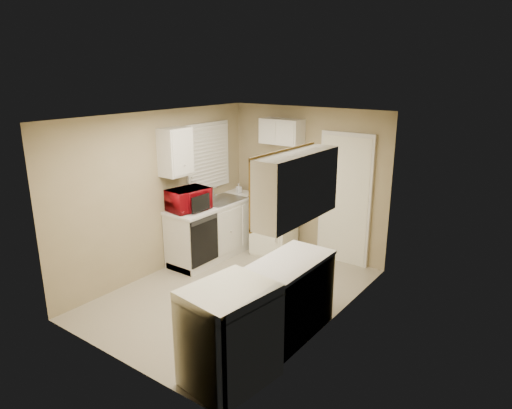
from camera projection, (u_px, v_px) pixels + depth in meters
The scene contains 19 objects.
floor at pixel (235, 293), 6.27m from camera, with size 3.80×3.80×0.00m, color #BDB398.
ceiling at pixel (232, 116), 5.59m from camera, with size 3.80×3.80×0.00m, color white.
wall_left at pixel (159, 193), 6.72m from camera, with size 3.80×3.80×0.00m, color tan.
wall_right at pixel (330, 231), 5.14m from camera, with size 3.80×3.80×0.00m, color tan.
wall_back at pixel (307, 182), 7.40m from camera, with size 2.80×2.80×0.00m, color tan.
wall_front at pixel (112, 256), 4.46m from camera, with size 2.80×2.80×0.00m, color tan.
left_counter at pixel (216, 229), 7.46m from camera, with size 0.60×1.80×0.90m, color silver.
dishwasher at pixel (204, 241), 6.82m from camera, with size 0.03×0.58×0.72m, color black.
sink at pixel (222, 203), 7.46m from camera, with size 0.54×0.74×0.16m, color gray.
microwave at pixel (189, 200), 6.89m from camera, with size 0.33×0.60×0.40m, color #9C0810.
soap_bottle at pixel (239, 187), 7.85m from camera, with size 0.08×0.08×0.17m, color white.
window_blinds at pixel (208, 156), 7.40m from camera, with size 0.10×0.98×1.08m, color silver.
upper_cabinet_left at pixel (175, 152), 6.63m from camera, with size 0.30×0.45×0.70m, color silver.
refrigerator at pixel (275, 211), 7.44m from camera, with size 0.60×0.58×1.46m, color white.
cabinet_over_fridge at pixel (282, 131), 7.28m from camera, with size 0.70×0.30×0.40m, color silver.
interior_door at pixel (345, 200), 7.03m from camera, with size 0.86×0.06×2.08m, color white.
right_counter at pixel (267, 312), 4.90m from camera, with size 0.60×2.00×0.90m, color silver.
stove at pixel (230, 335), 4.37m from camera, with size 0.67×0.83×1.01m, color white.
upper_cabinet_right at pixel (297, 187), 4.66m from camera, with size 0.30×1.20×0.70m, color silver.
Camera 1 is at (3.57, -4.40, 2.95)m, focal length 32.00 mm.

